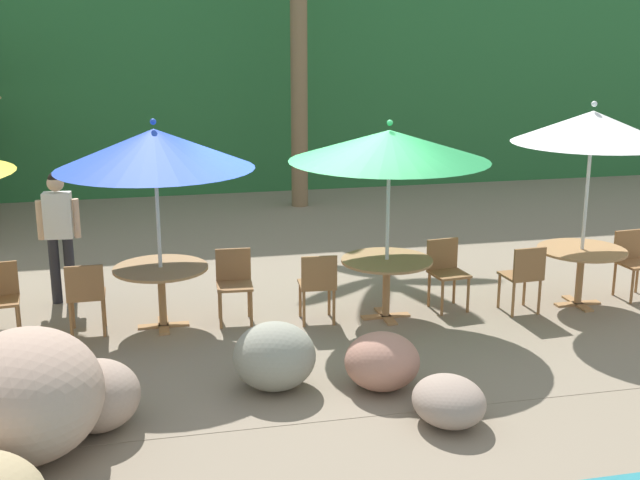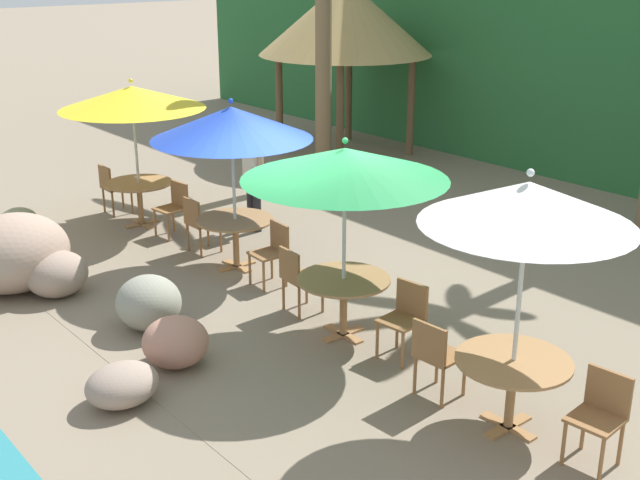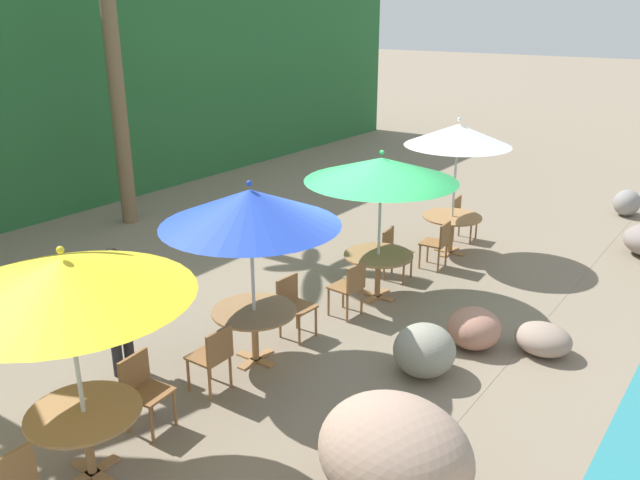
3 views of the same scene
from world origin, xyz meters
TOP-DOWN VIEW (x-y plane):
  - ground_plane at (0.00, 0.00)m, footprint 120.00×120.00m
  - terrace_deck at (0.00, 0.00)m, footprint 18.00×5.20m
  - rock_seawall at (-0.26, -3.19)m, footprint 13.89×3.37m
  - umbrella_yellow at (-4.40, 0.01)m, footprint 2.34×2.34m
  - dining_table_yellow at (-4.40, 0.01)m, footprint 1.10×1.10m
  - chair_yellow_seaward at (-3.56, 0.19)m, footprint 0.46×0.47m
  - chair_yellow_inland at (-5.25, -0.08)m, footprint 0.42×0.43m
  - umbrella_blue at (-1.76, 0.15)m, footprint 2.24×2.24m
  - dining_table_blue at (-1.76, 0.15)m, footprint 1.10×1.10m
  - chair_blue_seaward at (-0.91, 0.18)m, footprint 0.45×0.45m
  - chair_blue_inland at (-2.61, 0.05)m, footprint 0.42×0.43m
  - umbrella_green at (0.90, -0.12)m, footprint 2.35×2.35m
  - dining_table_green at (0.90, -0.12)m, footprint 1.10×1.10m
  - chair_green_seaward at (1.73, 0.07)m, footprint 0.47×0.48m
  - chair_green_inland at (0.04, -0.15)m, footprint 0.45×0.46m
  - umbrella_white at (3.42, -0.22)m, footprint 1.93×1.93m
  - dining_table_white at (3.42, -0.22)m, footprint 1.10×1.10m
  - chair_white_seaward at (4.26, -0.04)m, footprint 0.46×0.47m
  - chair_white_inland at (2.58, -0.36)m, footprint 0.45×0.45m
  - palapa_hut at (-6.09, 6.00)m, footprint 3.78×3.78m
  - waiter_in_white at (-2.97, 1.31)m, footprint 0.52×0.23m

SIDE VIEW (x-z plane):
  - ground_plane at x=0.00m, z-range 0.00..0.00m
  - terrace_deck at x=0.00m, z-range 0.00..0.01m
  - rock_seawall at x=-0.26m, z-range -0.16..0.91m
  - chair_yellow_seaward at x=-3.56m, z-range 0.08..0.95m
  - chair_yellow_inland at x=-5.25m, z-range 0.08..0.95m
  - chair_blue_seaward at x=-0.91m, z-range 0.08..0.95m
  - chair_blue_inland at x=-2.61m, z-range 0.08..0.95m
  - chair_green_seaward at x=1.73m, z-range 0.08..0.95m
  - chair_green_inland at x=0.04m, z-range 0.08..0.95m
  - chair_white_seaward at x=4.26m, z-range 0.08..0.95m
  - chair_white_inland at x=2.58m, z-range 0.08..0.95m
  - dining_table_yellow at x=-4.40m, z-range 0.24..0.98m
  - dining_table_blue at x=-1.76m, z-range 0.24..0.98m
  - dining_table_green at x=0.90m, z-range 0.24..0.98m
  - dining_table_white at x=3.42m, z-range 0.24..0.98m
  - waiter_in_white at x=-2.97m, z-range 0.14..1.84m
  - umbrella_green at x=0.90m, z-range 0.91..3.31m
  - umbrella_blue at x=-1.76m, z-range 0.89..3.35m
  - umbrella_yellow at x=-4.40m, z-range 0.92..3.35m
  - umbrella_white at x=3.42m, z-range 0.97..3.55m
  - palapa_hut at x=-6.09m, z-range 1.08..4.87m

